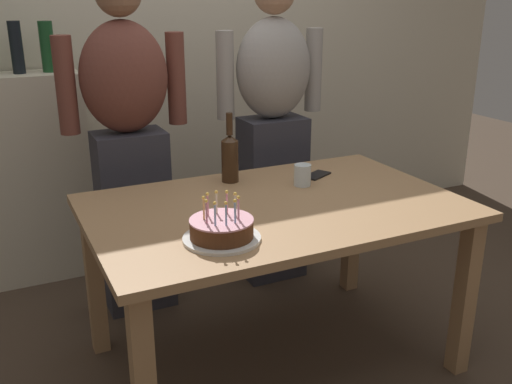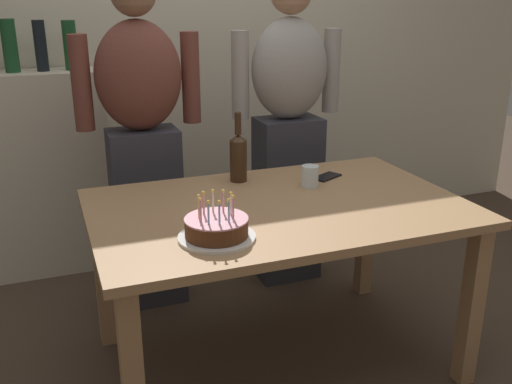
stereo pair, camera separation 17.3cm
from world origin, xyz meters
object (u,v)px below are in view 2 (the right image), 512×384
object	(u,v)px
cell_phone	(326,177)
person_woman_cardigan	(288,127)
birthday_cake	(217,229)
water_glass_near	(310,176)
wine_bottle	(238,156)
person_man_bearded	(143,139)

from	to	relation	value
cell_phone	person_woman_cardigan	world-z (taller)	person_woman_cardigan
birthday_cake	cell_phone	xyz separation A→B (m)	(0.68, 0.49, -0.03)
water_glass_near	wine_bottle	distance (m)	0.34
water_glass_near	cell_phone	distance (m)	0.17
birthday_cake	person_man_bearded	bearing A→B (deg)	94.13
cell_phone	person_man_bearded	bearing A→B (deg)	119.84
birthday_cake	wine_bottle	distance (m)	0.66
birthday_cake	person_man_bearded	xyz separation A→B (m)	(-0.07, 0.99, 0.10)
wine_bottle	cell_phone	bearing A→B (deg)	-14.06
person_man_bearded	person_woman_cardigan	distance (m)	0.78
birthday_cake	person_man_bearded	distance (m)	1.00
birthday_cake	wine_bottle	bearing A→B (deg)	64.29
birthday_cake	cell_phone	distance (m)	0.84
water_glass_near	cell_phone	bearing A→B (deg)	35.08
person_woman_cardigan	water_glass_near	bearing A→B (deg)	75.24
birthday_cake	person_woman_cardigan	bearing A→B (deg)	54.53
birthday_cake	person_man_bearded	world-z (taller)	person_man_bearded
birthday_cake	water_glass_near	xyz separation A→B (m)	(0.55, 0.40, 0.01)
wine_bottle	person_woman_cardigan	distance (m)	0.58
cell_phone	person_man_bearded	xyz separation A→B (m)	(-0.75, 0.50, 0.13)
person_man_bearded	cell_phone	bearing A→B (deg)	146.48
water_glass_near	person_man_bearded	world-z (taller)	person_man_bearded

